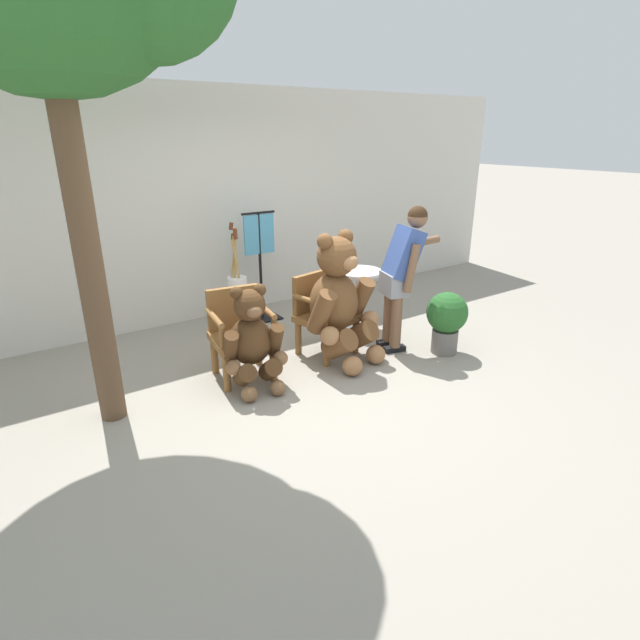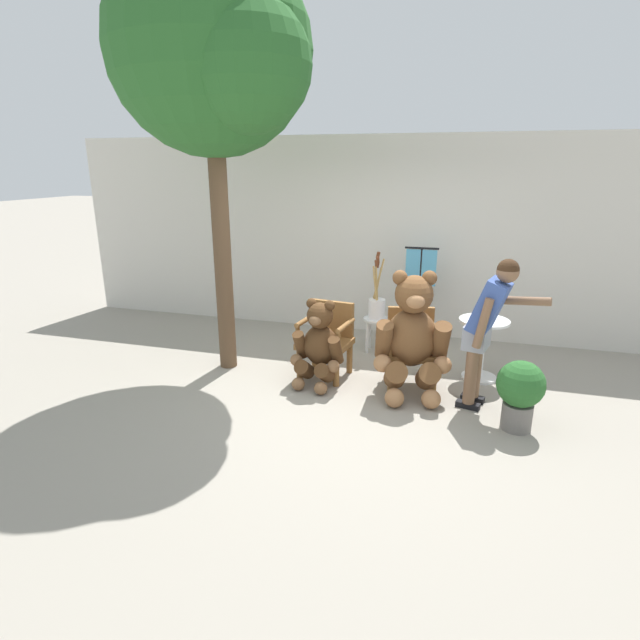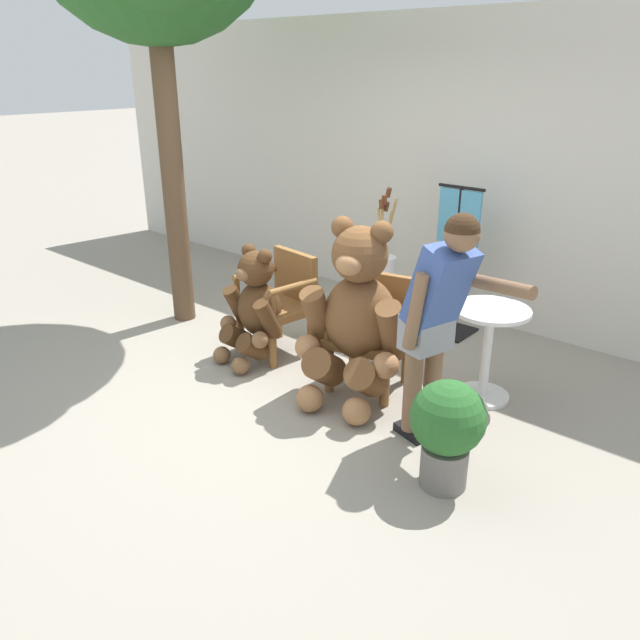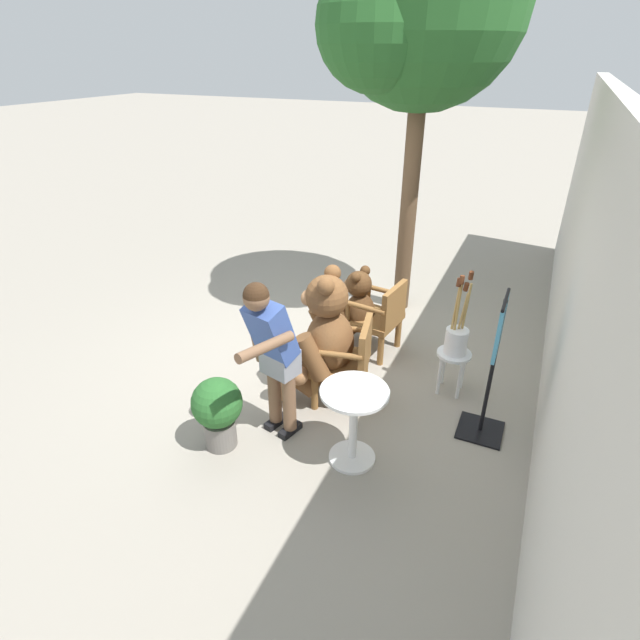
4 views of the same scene
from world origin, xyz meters
TOP-DOWN VIEW (x-y plane):
  - ground_plane at (0.00, 0.00)m, footprint 60.00×60.00m
  - back_wall at (0.00, 2.40)m, footprint 10.00×0.16m
  - wooden_chair_left at (-0.49, 0.55)m, footprint 0.63×0.59m
  - wooden_chair_right at (0.49, 0.55)m, footprint 0.65×0.62m
  - teddy_bear_large at (0.51, 0.30)m, footprint 0.84×0.84m
  - teddy_bear_small at (-0.51, 0.26)m, footprint 0.60×0.59m
  - person_visitor at (1.24, 0.17)m, footprint 0.81×0.48m
  - white_stool at (-0.07, 1.47)m, footprint 0.34×0.34m
  - brush_bucket at (-0.07, 1.47)m, footprint 0.22×0.22m
  - round_side_table at (1.26, 0.91)m, footprint 0.56×0.56m
  - patio_tree at (-1.64, 0.40)m, footprint 2.25×2.15m
  - potted_plant at (1.57, -0.21)m, footprint 0.44×0.44m
  - clothing_display_stand at (0.44, 1.86)m, footprint 0.44×0.40m

SIDE VIEW (x-z plane):
  - ground_plane at x=0.00m, z-range 0.00..0.00m
  - white_stool at x=-0.07m, z-range 0.13..0.59m
  - potted_plant at x=1.57m, z-range 0.06..0.74m
  - round_side_table at x=1.26m, z-range 0.09..0.81m
  - wooden_chair_left at x=-0.49m, z-range 0.03..0.89m
  - wooden_chair_right at x=0.49m, z-range 0.03..0.89m
  - teddy_bear_small at x=-0.51m, z-range -0.01..0.98m
  - brush_bucket at x=-0.07m, z-range 0.21..1.08m
  - teddy_bear_large at x=0.51m, z-range -0.01..1.34m
  - clothing_display_stand at x=0.44m, z-range 0.04..1.40m
  - person_visitor at x=1.24m, z-range 0.14..1.70m
  - back_wall at x=0.00m, z-range 0.00..2.80m
  - patio_tree at x=-1.64m, z-range 1.17..5.77m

